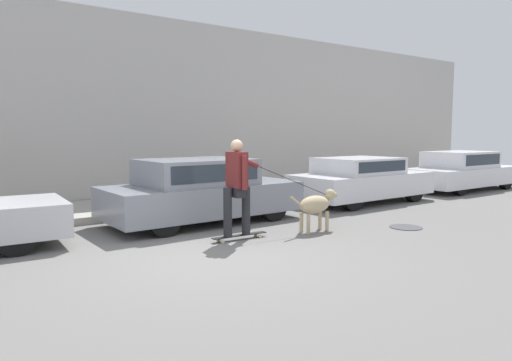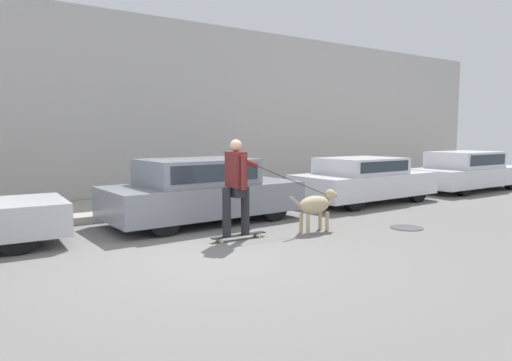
# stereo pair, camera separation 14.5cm
# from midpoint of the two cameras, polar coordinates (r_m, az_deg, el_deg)

# --- Properties ---
(ground_plane) EXTENTS (36.00, 36.00, 0.00)m
(ground_plane) POSITION_cam_midpoint_polar(r_m,az_deg,el_deg) (7.07, -5.35, -9.33)
(ground_plane) COLOR slate
(back_wall) EXTENTS (32.00, 0.30, 5.06)m
(back_wall) POSITION_cam_midpoint_polar(r_m,az_deg,el_deg) (12.71, -19.25, 8.59)
(back_wall) COLOR #B2ADA8
(back_wall) RESTS_ON ground_plane
(sidewalk_curb) EXTENTS (30.00, 2.59, 0.16)m
(sidewalk_curb) POSITION_cam_midpoint_polar(r_m,az_deg,el_deg) (11.42, -16.97, -3.33)
(sidewalk_curb) COLOR #A39E93
(sidewalk_curb) RESTS_ON ground_plane
(parked_car_1) EXTENTS (4.14, 1.97, 1.33)m
(parked_car_1) POSITION_cam_midpoint_polar(r_m,az_deg,el_deg) (9.61, -6.38, -1.35)
(parked_car_1) COLOR black
(parked_car_1) RESTS_ON ground_plane
(parked_car_2) EXTENTS (4.08, 1.91, 1.22)m
(parked_car_2) POSITION_cam_midpoint_polar(r_m,az_deg,el_deg) (12.61, 13.63, 0.02)
(parked_car_2) COLOR black
(parked_car_2) RESTS_ON ground_plane
(parked_car_3) EXTENTS (4.50, 1.77, 1.28)m
(parked_car_3) POSITION_cam_midpoint_polar(r_m,az_deg,el_deg) (16.49, 25.06, 1.00)
(parked_car_3) COLOR black
(parked_car_3) RESTS_ON ground_plane
(dog) EXTENTS (1.21, 0.38, 0.78)m
(dog) POSITION_cam_midpoint_polar(r_m,az_deg,el_deg) (8.72, 8.01, -3.02)
(dog) COLOR tan
(dog) RESTS_ON ground_plane
(skateboarder) EXTENTS (2.49, 0.61, 1.75)m
(skateboarder) POSITION_cam_midpoint_polar(r_m,az_deg,el_deg) (7.89, -1.90, -0.35)
(skateboarder) COLOR beige
(skateboarder) RESTS_ON ground_plane
(manhole_cover) EXTENTS (0.63, 0.63, 0.01)m
(manhole_cover) POSITION_cam_midpoint_polar(r_m,az_deg,el_deg) (9.53, 18.74, -5.62)
(manhole_cover) COLOR #38383D
(manhole_cover) RESTS_ON ground_plane
(fire_hydrant) EXTENTS (0.18, 0.18, 0.70)m
(fire_hydrant) POSITION_cam_midpoint_polar(r_m,az_deg,el_deg) (14.85, 17.20, -0.14)
(fire_hydrant) COLOR red
(fire_hydrant) RESTS_ON ground_plane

